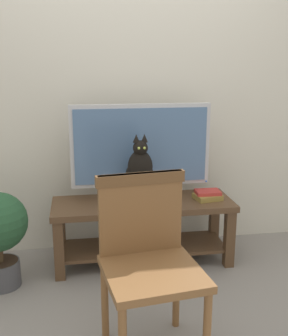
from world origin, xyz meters
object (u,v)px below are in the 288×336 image
at_px(media_box, 140,200).
at_px(wooden_chair, 148,252).
at_px(cat, 140,173).
at_px(book_stack, 208,195).
at_px(tv_stand, 143,220).
at_px(tv, 141,148).

bearing_deg(media_box, wooden_chair, -95.93).
height_order(cat, book_stack, cat).
xyz_separation_m(media_box, wooden_chair, (-0.10, -0.92, 0.04)).
bearing_deg(cat, tv_stand, 63.97).
relative_size(tv, cat, 2.24).
height_order(media_box, cat, cat).
height_order(media_box, book_stack, book_stack).
bearing_deg(cat, wooden_chair, -96.07).
bearing_deg(wooden_chair, tv, 83.20).
xyz_separation_m(tv_stand, tv, (0.00, 0.10, 0.53)).
relative_size(media_box, cat, 0.87).
bearing_deg(tv_stand, media_box, -121.80).
distance_m(cat, book_stack, 0.56).
relative_size(tv_stand, tv, 1.29).
bearing_deg(tv_stand, cat, -116.03).
relative_size(tv, media_box, 2.58).
distance_m(tv_stand, wooden_chair, 1.00).
bearing_deg(book_stack, tv, 166.46).
relative_size(media_box, book_stack, 1.88).
distance_m(tv, book_stack, 0.62).
bearing_deg(book_stack, tv_stand, 177.79).
bearing_deg(tv, media_box, -102.01).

